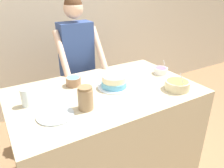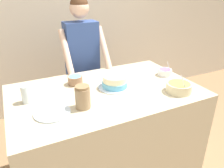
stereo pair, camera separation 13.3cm
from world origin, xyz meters
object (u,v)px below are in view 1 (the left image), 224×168
stoneware_jar (86,98)px  frosting_bowl_olive (177,85)px  cake (114,82)px  frosting_bowl_purple (161,70)px  drinking_glass (26,98)px  person_baker (77,57)px  ceramic_plate (55,115)px  frosting_bowl_blue (73,81)px

stoneware_jar → frosting_bowl_olive: bearing=-7.5°
cake → frosting_bowl_olive: frosting_bowl_olive is taller
cake → frosting_bowl_purple: 0.57m
cake → frosting_bowl_olive: (0.44, -0.31, -0.01)m
cake → drinking_glass: drinking_glass is taller
frosting_bowl_olive → frosting_bowl_purple: bearing=69.6°
person_baker → stoneware_jar: bearing=-108.9°
person_baker → stoneware_jar: size_ratio=9.49×
ceramic_plate → person_baker: bearing=59.1°
drinking_glass → ceramic_plate: bearing=-60.4°
ceramic_plate → frosting_bowl_purple: bearing=10.6°
frosting_bowl_olive → drinking_glass: bearing=162.4°
frosting_bowl_olive → frosting_bowl_blue: frosting_bowl_olive is taller
frosting_bowl_blue → ceramic_plate: (-0.29, -0.40, -0.04)m
frosting_bowl_olive → cake: bearing=145.3°
cake → frosting_bowl_blue: 0.36m
cake → frosting_bowl_blue: size_ratio=2.21×
ceramic_plate → frosting_bowl_olive: bearing=-7.0°
frosting_bowl_purple → drinking_glass: (-1.28, 0.02, 0.03)m
frosting_bowl_purple → frosting_bowl_olive: 0.36m
frosting_bowl_purple → frosting_bowl_blue: 0.87m
frosting_bowl_olive → stoneware_jar: frosting_bowl_olive is taller
frosting_bowl_purple → frosting_bowl_blue: (-0.85, 0.18, 0.01)m
frosting_bowl_blue → stoneware_jar: (-0.07, -0.42, 0.04)m
person_baker → frosting_bowl_purple: person_baker is taller
person_baker → frosting_bowl_blue: person_baker is taller
frosting_bowl_blue → person_baker: bearing=64.0°
frosting_bowl_olive → ceramic_plate: bearing=173.0°
cake → ceramic_plate: 0.61m
person_baker → drinking_glass: size_ratio=12.15×
frosting_bowl_purple → person_baker: bearing=132.3°
ceramic_plate → stoneware_jar: (0.22, -0.02, 0.08)m
person_baker → ceramic_plate: 1.04m
ceramic_plate → stoneware_jar: size_ratio=1.47×
cake → frosting_bowl_blue: bearing=142.6°
ceramic_plate → stoneware_jar: bearing=-5.4°
ceramic_plate → drinking_glass: bearing=119.6°
frosting_bowl_blue → frosting_bowl_purple: bearing=-12.1°
ceramic_plate → frosting_bowl_blue: bearing=53.7°
frosting_bowl_purple → stoneware_jar: size_ratio=0.92×
frosting_bowl_purple → ceramic_plate: frosting_bowl_purple is taller
cake → stoneware_jar: (-0.36, -0.20, 0.03)m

